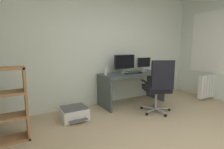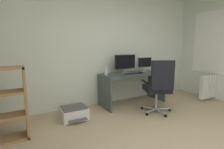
% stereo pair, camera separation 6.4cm
% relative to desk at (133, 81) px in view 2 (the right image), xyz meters
% --- Properties ---
extents(wall_back, '(5.45, 0.10, 2.67)m').
position_rel_desk_xyz_m(wall_back, '(-0.63, 0.42, 0.80)').
color(wall_back, silver).
rests_on(wall_back, ground).
extents(window_pane, '(0.01, 1.30, 1.50)m').
position_rel_desk_xyz_m(window_pane, '(2.09, -0.74, 0.91)').
color(window_pane, white).
extents(window_frame, '(0.02, 1.38, 1.58)m').
position_rel_desk_xyz_m(window_frame, '(2.08, -0.74, 0.91)').
color(window_frame, white).
extents(desk, '(1.53, 0.66, 0.73)m').
position_rel_desk_xyz_m(desk, '(0.00, 0.00, 0.00)').
color(desk, '#404B4B').
rests_on(desk, ground).
extents(monitor_main, '(0.56, 0.18, 0.43)m').
position_rel_desk_xyz_m(monitor_main, '(-0.14, 0.12, 0.44)').
color(monitor_main, '#B2B5B7').
rests_on(monitor_main, desk).
extents(monitor_secondary, '(0.41, 0.18, 0.35)m').
position_rel_desk_xyz_m(monitor_secondary, '(0.43, 0.12, 0.39)').
color(monitor_secondary, '#B2B5B7').
rests_on(monitor_secondary, desk).
extents(keyboard, '(0.35, 0.15, 0.02)m').
position_rel_desk_xyz_m(keyboard, '(-0.07, -0.07, 0.20)').
color(keyboard, black).
rests_on(keyboard, desk).
extents(computer_mouse, '(0.06, 0.10, 0.03)m').
position_rel_desk_xyz_m(computer_mouse, '(0.15, -0.09, 0.20)').
color(computer_mouse, black).
rests_on(computer_mouse, desk).
extents(desktop_speaker, '(0.07, 0.07, 0.17)m').
position_rel_desk_xyz_m(desktop_speaker, '(-0.68, 0.07, 0.27)').
color(desktop_speaker, silver).
rests_on(desktop_speaker, desk).
extents(office_chair, '(0.64, 0.69, 1.09)m').
position_rel_desk_xyz_m(office_chair, '(0.04, -0.80, 0.05)').
color(office_chair, '#B7BABC').
rests_on(office_chair, ground).
extents(printer, '(0.47, 0.49, 0.24)m').
position_rel_desk_xyz_m(printer, '(-1.50, -0.21, -0.42)').
color(printer, silver).
rests_on(printer, ground).
extents(radiator, '(0.96, 0.10, 0.57)m').
position_rel_desk_xyz_m(radiator, '(1.99, -0.74, -0.19)').
color(radiator, white).
rests_on(radiator, ground).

